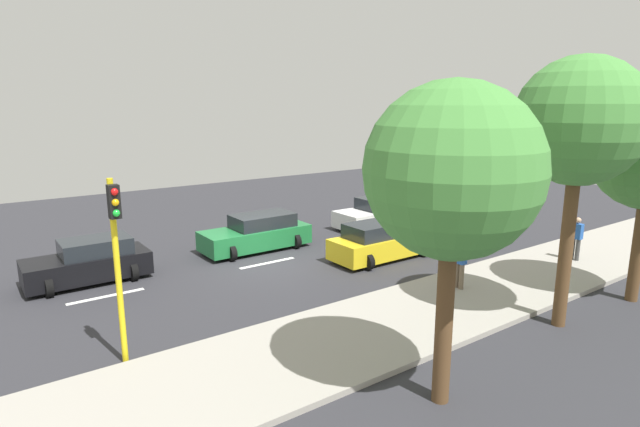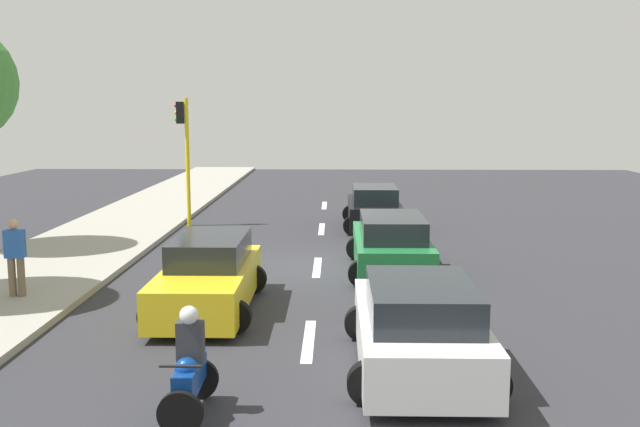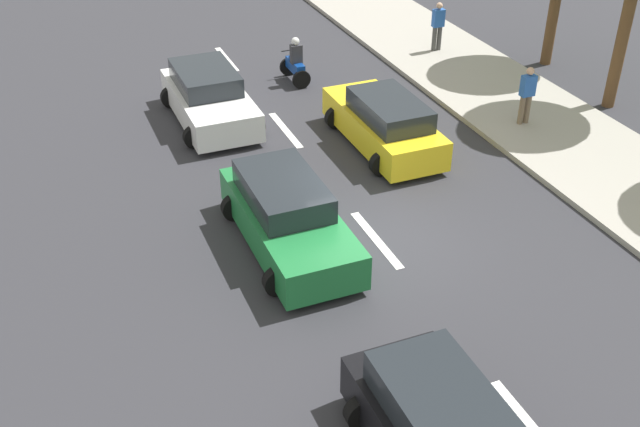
% 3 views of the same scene
% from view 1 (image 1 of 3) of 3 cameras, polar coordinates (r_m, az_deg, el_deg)
% --- Properties ---
extents(ground_plane, '(40.00, 60.00, 0.10)m').
position_cam_1_polar(ground_plane, '(20.12, -5.90, -5.69)').
color(ground_plane, '#2D2D33').
extents(sidewalk, '(4.00, 60.00, 0.15)m').
position_cam_1_polar(sidewalk, '(14.81, 8.05, -12.04)').
color(sidewalk, '#9E998E').
rests_on(sidewalk, ground).
extents(lane_stripe_north, '(0.20, 2.40, 0.01)m').
position_cam_1_polar(lane_stripe_north, '(18.08, -22.80, -8.55)').
color(lane_stripe_north, white).
rests_on(lane_stripe_north, ground).
extents(lane_stripe_mid, '(0.20, 2.40, 0.01)m').
position_cam_1_polar(lane_stripe_mid, '(20.10, -5.90, -5.53)').
color(lane_stripe_mid, white).
rests_on(lane_stripe_mid, ground).
extents(lane_stripe_south, '(0.20, 2.40, 0.01)m').
position_cam_1_polar(lane_stripe_south, '(23.52, 6.88, -2.90)').
color(lane_stripe_south, white).
rests_on(lane_stripe_south, ground).
extents(lane_stripe_far_south, '(0.20, 2.40, 0.01)m').
position_cam_1_polar(lane_stripe_far_south, '(27.83, 16.03, -0.90)').
color(lane_stripe_far_south, white).
rests_on(lane_stripe_far_south, ground).
extents(car_white, '(2.33, 4.34, 1.52)m').
position_cam_1_polar(car_white, '(25.60, 6.58, -0.01)').
color(car_white, white).
rests_on(car_white, ground).
extents(car_black, '(2.17, 4.05, 1.52)m').
position_cam_1_polar(car_black, '(19.54, -24.41, -4.98)').
color(car_black, black).
rests_on(car_black, ground).
extents(car_yellow_cab, '(2.14, 4.49, 1.52)m').
position_cam_1_polar(car_yellow_cab, '(20.52, 6.93, -3.13)').
color(car_yellow_cab, yellow).
rests_on(car_yellow_cab, ground).
extents(car_green, '(2.24, 4.59, 1.52)m').
position_cam_1_polar(car_green, '(21.78, -7.06, -2.22)').
color(car_green, '#1E7238').
rests_on(car_green, ground).
extents(motorcycle, '(0.60, 1.30, 1.53)m').
position_cam_1_polar(motorcycle, '(24.64, 14.80, -1.00)').
color(motorcycle, black).
rests_on(motorcycle, ground).
extents(pedestrian_near_signal, '(0.40, 0.24, 1.69)m').
position_cam_1_polar(pedestrian_near_signal, '(22.03, 26.76, -2.38)').
color(pedestrian_near_signal, '#3F3F3F').
rests_on(pedestrian_near_signal, sidewalk).
extents(pedestrian_by_tree, '(0.40, 0.24, 1.69)m').
position_cam_1_polar(pedestrian_by_tree, '(17.34, 15.39, -5.21)').
color(pedestrian_by_tree, '#72604C').
rests_on(pedestrian_by_tree, sidewalk).
extents(traffic_light_corner, '(0.49, 0.24, 4.50)m').
position_cam_1_polar(traffic_light_corner, '(12.55, -21.81, -3.47)').
color(traffic_light_corner, yellow).
rests_on(traffic_light_corner, ground).
extents(street_tree_south, '(3.47, 3.47, 6.62)m').
position_cam_1_polar(street_tree_south, '(10.08, 14.61, 4.47)').
color(street_tree_south, brown).
rests_on(street_tree_south, ground).
extents(street_tree_center, '(3.38, 3.38, 7.38)m').
position_cam_1_polar(street_tree_center, '(15.00, 27.06, 9.01)').
color(street_tree_center, brown).
rests_on(street_tree_center, ground).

